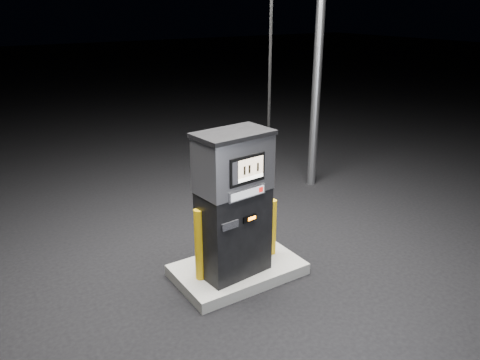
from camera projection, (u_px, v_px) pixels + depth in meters
ground at (238, 275)px, 6.10m from camera, size 80.00×80.00×0.00m
pump_island at (238, 270)px, 6.08m from camera, size 1.60×1.00×0.15m
fuel_dispenser at (234, 203)px, 5.58m from camera, size 1.02×0.62×3.76m
bollard_left at (200, 245)px, 5.60m from camera, size 0.14×0.14×0.92m
bollard_right at (272, 227)px, 6.20m from camera, size 0.12×0.12×0.78m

